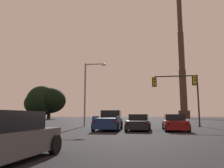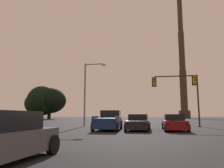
{
  "view_description": "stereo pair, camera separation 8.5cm",
  "coord_description": "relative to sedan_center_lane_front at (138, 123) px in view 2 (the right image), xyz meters",
  "views": [
    {
      "loc": [
        0.64,
        -0.15,
        1.28
      ],
      "look_at": [
        -5.22,
        35.11,
        6.52
      ],
      "focal_mm": 35.0,
      "sensor_mm": 36.0,
      "label": 1
    },
    {
      "loc": [
        0.72,
        -0.14,
        1.28
      ],
      "look_at": [
        -5.22,
        35.11,
        6.52
      ],
      "focal_mm": 35.0,
      "sensor_mm": 36.0,
      "label": 2
    }
  ],
  "objects": [
    {
      "name": "smokestack",
      "position": [
        18.12,
        91.94,
        24.46
      ],
      "size": [
        5.46,
        5.46,
        64.3
      ],
      "color": "#3C2B22",
      "rests_on": "ground_plane"
    },
    {
      "name": "sedan_center_lane_front",
      "position": [
        0.0,
        0.0,
        0.0
      ],
      "size": [
        2.14,
        4.76,
        1.43
      ],
      "rotation": [
        0.0,
        0.0,
        -0.04
      ],
      "color": "black",
      "rests_on": "ground_plane"
    },
    {
      "name": "pickup_truck_left_lane_front",
      "position": [
        -2.74,
        0.22,
        0.14
      ],
      "size": [
        2.42,
        5.58,
        1.82
      ],
      "rotation": [
        0.0,
        0.0,
        0.05
      ],
      "color": "navy",
      "rests_on": "ground_plane"
    },
    {
      "name": "treeline_far_left",
      "position": [
        -37.35,
        60.24,
        6.55
      ],
      "size": [
        12.9,
        11.61,
        12.24
      ],
      "color": "black",
      "rests_on": "ground_plane"
    },
    {
      "name": "street_lamp",
      "position": [
        -6.56,
        6.53,
        4.25
      ],
      "size": [
        2.83,
        0.36,
        7.99
      ],
      "color": "slate",
      "rests_on": "ground_plane"
    },
    {
      "name": "treeline_center_left",
      "position": [
        -44.05,
        65.31,
        5.75
      ],
      "size": [
        12.7,
        11.43,
        11.52
      ],
      "color": "black",
      "rests_on": "ground_plane"
    },
    {
      "name": "traffic_light_overhead_right",
      "position": [
        5.07,
        7.81,
        4.16
      ],
      "size": [
        5.66,
        0.5,
        6.3
      ],
      "color": "black",
      "rests_on": "ground_plane"
    },
    {
      "name": "treeline_far_right",
      "position": [
        -39.89,
        58.87,
        6.42
      ],
      "size": [
        11.66,
        10.49,
        12.83
      ],
      "color": "black",
      "rests_on": "ground_plane"
    },
    {
      "name": "sedan_right_lane_front",
      "position": [
        3.12,
        0.21,
        0.0
      ],
      "size": [
        2.01,
        4.72,
        1.43
      ],
      "rotation": [
        0.0,
        0.0,
        -0.01
      ],
      "color": "maroon",
      "rests_on": "ground_plane"
    }
  ]
}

